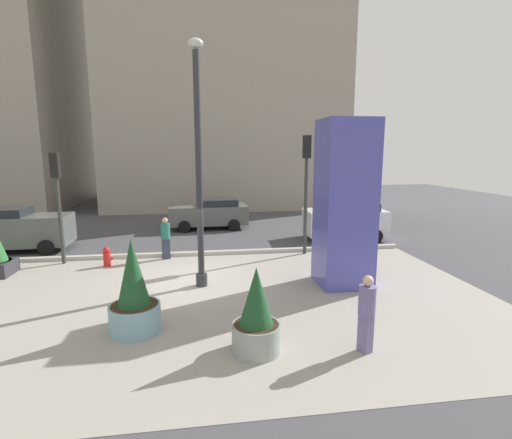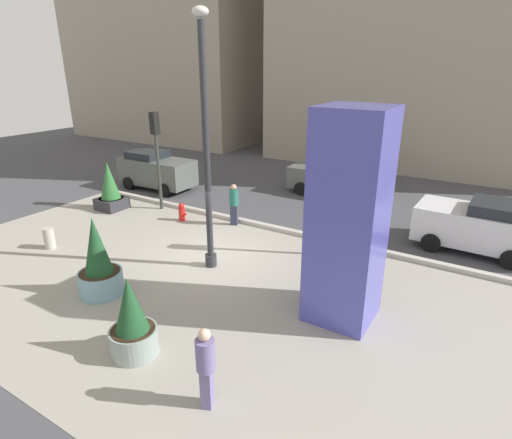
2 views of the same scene
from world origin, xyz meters
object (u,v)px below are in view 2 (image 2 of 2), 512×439
object	(u,v)px
art_pillar_blue	(348,220)
concrete_bollard	(49,238)
potted_plant_curbside	(132,324)
car_passing_lane	(335,177)
lamp_post	(206,153)
car_far_lane	(479,225)
car_intersection	(156,170)
pedestrian_on_sidewalk	(206,364)
potted_plant_mid_plaza	(110,189)
pedestrian_by_curb	(234,203)
fire_hydrant	(182,212)
potted_plant_near_right	(99,265)
traffic_light_corner	(386,161)
traffic_light_far_side	(157,145)

from	to	relation	value
art_pillar_blue	concrete_bollard	world-z (taller)	art_pillar_blue
potted_plant_curbside	car_passing_lane	world-z (taller)	potted_plant_curbside
lamp_post	car_far_lane	world-z (taller)	lamp_post
car_intersection	pedestrian_on_sidewalk	world-z (taller)	car_intersection
potted_plant_mid_plaza	concrete_bollard	xyz separation A→B (m)	(1.48, -3.95, -0.55)
art_pillar_blue	potted_plant_mid_plaza	xyz separation A→B (m)	(-11.58, 2.54, -1.69)
concrete_bollard	pedestrian_on_sidewalk	bearing A→B (deg)	-16.93
art_pillar_blue	pedestrian_by_curb	size ratio (longest dim) A/B	3.11
potted_plant_mid_plaza	potted_plant_curbside	size ratio (longest dim) A/B	1.12
car_far_lane	pedestrian_on_sidewalk	world-z (taller)	car_far_lane
car_far_lane	pedestrian_by_curb	world-z (taller)	car_far_lane
lamp_post	fire_hydrant	world-z (taller)	lamp_post
concrete_bollard	pedestrian_by_curb	size ratio (longest dim) A/B	0.45
potted_plant_near_right	traffic_light_corner	distance (m)	8.91
traffic_light_far_side	car_passing_lane	bearing A→B (deg)	46.61
car_far_lane	pedestrian_by_curb	bearing A→B (deg)	-164.23
car_far_lane	car_intersection	xyz separation A→B (m)	(-14.68, -0.20, 0.04)
traffic_light_corner	art_pillar_blue	bearing A→B (deg)	-86.97
car_passing_lane	lamp_post	bearing A→B (deg)	-93.08
potted_plant_mid_plaza	traffic_light_corner	size ratio (longest dim) A/B	0.43
potted_plant_mid_plaza	pedestrian_on_sidewalk	bearing A→B (deg)	-32.51
concrete_bollard	traffic_light_far_side	distance (m)	5.70
traffic_light_corner	car_intersection	xyz separation A→B (m)	(-11.95, 2.19, -2.30)
art_pillar_blue	traffic_light_corner	size ratio (longest dim) A/B	1.07
art_pillar_blue	car_far_lane	distance (m)	6.88
concrete_bollard	lamp_post	bearing A→B (deg)	18.41
lamp_post	pedestrian_on_sidewalk	distance (m)	6.36
concrete_bollard	car_passing_lane	size ratio (longest dim) A/B	0.17
lamp_post	car_intersection	bearing A→B (deg)	144.22
lamp_post	concrete_bollard	xyz separation A→B (m)	(-5.60, -1.86, -3.26)
potted_plant_near_right	potted_plant_mid_plaza	world-z (taller)	potted_plant_near_right
traffic_light_far_side	car_intersection	distance (m)	3.81
lamp_post	art_pillar_blue	xyz separation A→B (m)	(4.50, -0.45, -1.02)
concrete_bollard	traffic_light_far_side	bearing A→B (deg)	85.87
potted_plant_curbside	car_far_lane	size ratio (longest dim) A/B	0.48
fire_hydrant	car_far_lane	xyz separation A→B (m)	(10.52, 3.09, 0.55)
concrete_bollard	pedestrian_on_sidewalk	world-z (taller)	pedestrian_on_sidewalk
concrete_bollard	car_intersection	distance (m)	7.68
lamp_post	potted_plant_curbside	world-z (taller)	lamp_post
potted_plant_mid_plaza	car_far_lane	size ratio (longest dim) A/B	0.54
concrete_bollard	car_far_lane	bearing A→B (deg)	30.97
fire_hydrant	concrete_bollard	world-z (taller)	same
car_passing_lane	pedestrian_on_sidewalk	bearing A→B (deg)	-78.09
potted_plant_mid_plaza	traffic_light_far_side	bearing A→B (deg)	32.31
lamp_post	car_passing_lane	xyz separation A→B (m)	(0.50, 9.32, -2.79)
concrete_bollard	pedestrian_on_sidewalk	distance (m)	9.47
fire_hydrant	pedestrian_by_curb	world-z (taller)	pedestrian_by_curb
traffic_light_corner	concrete_bollard	bearing A→B (deg)	-152.35
potted_plant_mid_plaza	potted_plant_curbside	distance (m)	10.40
lamp_post	car_far_lane	distance (m)	9.46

